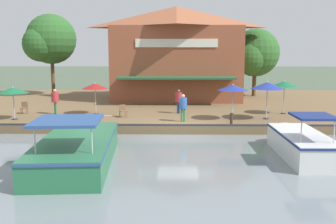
# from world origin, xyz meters

# --- Properties ---
(ground_plane) EXTENTS (220.00, 220.00, 0.00)m
(ground_plane) POSITION_xyz_m (0.00, 0.00, 0.00)
(ground_plane) COLOR #4C5B47
(quay_deck) EXTENTS (22.00, 56.00, 0.60)m
(quay_deck) POSITION_xyz_m (-11.00, 0.00, 0.30)
(quay_deck) COLOR brown
(quay_deck) RESTS_ON ground
(quay_edge_fender) EXTENTS (0.20, 50.40, 0.10)m
(quay_edge_fender) POSITION_xyz_m (-0.10, 0.00, 0.65)
(quay_edge_fender) COLOR #2D2D33
(quay_edge_fender) RESTS_ON quay_deck
(waterfront_restaurant) EXTENTS (9.42, 12.15, 8.63)m
(waterfront_restaurant) POSITION_xyz_m (-13.54, -0.07, 4.98)
(waterfront_restaurant) COLOR brown
(waterfront_restaurant) RESTS_ON quay_deck
(patio_umbrella_far_corner) EXTENTS (1.84, 1.84, 2.27)m
(patio_umbrella_far_corner) POSITION_xyz_m (-4.30, -5.91, 2.63)
(patio_umbrella_far_corner) COLOR #B7B7B7
(patio_umbrella_far_corner) RESTS_ON quay_deck
(patio_umbrella_by_entrance) EXTENTS (2.00, 2.00, 2.19)m
(patio_umbrella_by_entrance) POSITION_xyz_m (-2.01, -10.84, 2.56)
(patio_umbrella_by_entrance) COLOR #B7B7B7
(patio_umbrella_by_entrance) RESTS_ON quay_deck
(patio_umbrella_mid_patio_left) EXTENTS (1.91, 1.91, 2.41)m
(patio_umbrella_mid_patio_left) POSITION_xyz_m (-4.70, 7.67, 2.77)
(patio_umbrella_mid_patio_left) COLOR #B7B7B7
(patio_umbrella_mid_patio_left) RESTS_ON quay_deck
(patio_umbrella_back_row) EXTENTS (2.01, 2.01, 2.36)m
(patio_umbrella_back_row) POSITION_xyz_m (-2.29, 3.61, 2.73)
(patio_umbrella_back_row) COLOR #B7B7B7
(patio_umbrella_back_row) RESTS_ON quay_deck
(patio_umbrella_near_quay_edge) EXTENTS (2.19, 2.19, 2.52)m
(patio_umbrella_near_quay_edge) POSITION_xyz_m (-2.52, 5.91, 2.85)
(patio_umbrella_near_quay_edge) COLOR #B7B7B7
(patio_umbrella_near_quay_edge) RESTS_ON quay_deck
(cafe_chair_far_corner_seat) EXTENTS (0.48, 0.48, 0.85)m
(cafe_chair_far_corner_seat) POSITION_xyz_m (-4.47, -11.16, 1.08)
(cafe_chair_far_corner_seat) COLOR brown
(cafe_chair_far_corner_seat) RESTS_ON quay_deck
(cafe_chair_mid_patio) EXTENTS (0.58, 0.58, 0.85)m
(cafe_chair_mid_patio) POSITION_xyz_m (-3.13, -3.78, 1.08)
(cafe_chair_mid_patio) COLOR brown
(cafe_chair_mid_patio) RESTS_ON quay_deck
(person_at_quay_edge) EXTENTS (0.52, 0.52, 1.82)m
(person_at_quay_edge) POSITION_xyz_m (-4.27, -8.81, 1.76)
(person_at_quay_edge) COLOR #337547
(person_at_quay_edge) RESTS_ON quay_deck
(person_near_entrance) EXTENTS (0.50, 0.50, 1.77)m
(person_near_entrance) POSITION_xyz_m (-1.49, 0.32, 1.72)
(person_near_entrance) COLOR #337547
(person_near_entrance) RESTS_ON quay_deck
(person_mid_patio) EXTENTS (0.49, 0.49, 1.75)m
(person_mid_patio) POSITION_xyz_m (-4.78, 0.07, 1.70)
(person_mid_patio) COLOR #2D5193
(person_mid_patio) RESTS_ON quay_deck
(motorboat_far_downstream) EXTENTS (6.31, 2.03, 2.25)m
(motorboat_far_downstream) POSITION_xyz_m (4.28, 5.83, 0.71)
(motorboat_far_downstream) COLOR white
(motorboat_far_downstream) RESTS_ON river_water
(motorboat_distant_upstream) EXTENTS (9.19, 3.64, 2.32)m
(motorboat_distant_upstream) POSITION_xyz_m (5.15, -4.67, 0.72)
(motorboat_distant_upstream) COLOR #287047
(motorboat_distant_upstream) RESTS_ON river_water
(mooring_post) EXTENTS (0.22, 0.22, 0.75)m
(mooring_post) POSITION_xyz_m (-0.35, 3.26, 0.98)
(mooring_post) COLOR #473323
(mooring_post) RESTS_ON quay_deck
(tree_upstream_bank) EXTENTS (5.28, 5.03, 8.24)m
(tree_upstream_bank) POSITION_xyz_m (-15.97, -12.99, 6.18)
(tree_upstream_bank) COLOR brown
(tree_upstream_bank) RESTS_ON quay_deck
(tree_behind_restaurant) EXTENTS (5.02, 4.78, 6.76)m
(tree_behind_restaurant) POSITION_xyz_m (-15.56, 7.67, 4.84)
(tree_behind_restaurant) COLOR brown
(tree_behind_restaurant) RESTS_ON quay_deck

